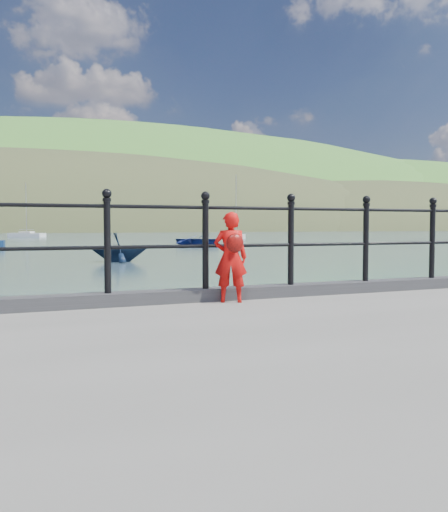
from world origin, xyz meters
name	(u,v)px	position (x,y,z in m)	size (l,w,h in m)	color
ground	(156,382)	(0.00, 0.00, 0.00)	(600.00, 600.00, 0.00)	#2D4251
kerb	(159,297)	(0.00, -0.15, 1.07)	(60.00, 0.30, 0.15)	#28282B
railing	(158,234)	(0.00, -0.15, 1.82)	(18.11, 0.11, 1.20)	black
far_shore	(96,281)	(38.34, 239.41, -22.57)	(830.00, 200.00, 156.00)	#333A21
child	(231,257)	(0.83, -0.41, 1.55)	(0.47, 0.40, 1.09)	red
launch_blue	(199,240)	(16.88, 44.88, 0.50)	(3.46, 4.84, 1.00)	navy
launch_navy	(119,247)	(4.21, 22.52, 0.79)	(2.59, 3.00, 1.58)	black
sailboat_far	(236,237)	(30.48, 66.32, 0.34)	(5.27, 6.67, 9.62)	beige
sailboat_deep	(27,235)	(2.77, 93.44, 0.34)	(6.29, 5.61, 9.57)	silver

